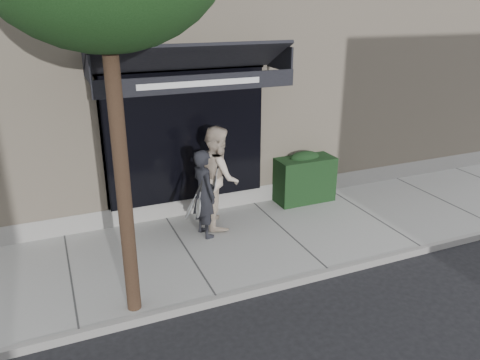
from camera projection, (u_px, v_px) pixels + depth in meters
name	position (u px, v px, depth m)	size (l,w,h in m)	color
ground	(285.00, 237.00, 9.18)	(80.00, 80.00, 0.00)	black
sidewalk	(286.00, 234.00, 9.16)	(20.00, 3.00, 0.12)	#999893
curb	(329.00, 273.00, 7.82)	(20.00, 0.10, 0.14)	gray
building_facade	(201.00, 65.00, 12.47)	(14.30, 8.04, 5.64)	beige
hedge	(304.00, 177.00, 10.42)	(1.30, 0.70, 1.14)	black
pedestrian_front	(204.00, 194.00, 8.70)	(0.76, 0.81, 1.70)	black
pedestrian_back	(218.00, 177.00, 9.10)	(0.89, 1.08, 2.02)	beige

